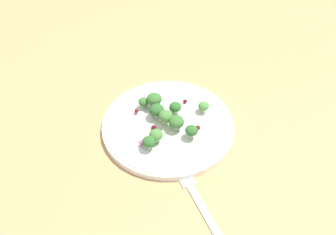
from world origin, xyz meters
TOP-DOWN VIEW (x-y plane):
  - ground_plane at (0.00, 0.00)cm, footprint 180.00×180.00cm
  - plate at (1.20, 2.03)cm, footprint 24.33×24.33cm
  - dressing_pool at (1.20, 2.03)cm, footprint 14.11×14.11cm
  - broccoli_floret_0 at (-0.99, 2.44)cm, footprint 2.80×2.80cm
  - broccoli_floret_1 at (7.40, 1.63)cm, footprint 2.05×2.05cm
  - broccoli_floret_2 at (-0.06, 8.81)cm, footprint 2.29×2.29cm
  - broccoli_floret_3 at (-2.25, -4.36)cm, footprint 2.06×2.06cm
  - broccoli_floret_4 at (1.59, -0.68)cm, footprint 2.26×2.26cm
  - broccoli_floret_5 at (3.63, 2.28)cm, footprint 2.73×2.73cm
  - broccoli_floret_6 at (0.42, 6.91)cm, footprint 2.42×2.42cm
  - broccoli_floret_7 at (1.25, 2.66)cm, footprint 2.57×2.57cm
  - broccoli_floret_8 at (-4.28, 2.39)cm, footprint 2.26×2.26cm
  - broccoli_floret_9 at (5.66, 0.52)cm, footprint 2.85×2.85cm
  - cranberry_0 at (1.84, -4.13)cm, footprint 0.77×0.77cm
  - cranberry_1 at (7.33, 3.83)cm, footprint 0.82×0.82cm
  - cranberry_2 at (6.90, -1.64)cm, footprint 0.76×0.76cm
  - cranberry_3 at (2.21, 4.94)cm, footprint 0.93×0.93cm
  - cranberry_4 at (-4.08, 0.06)cm, footprint 0.84×0.84cm
  - cranberry_5 at (6.32, 0.55)cm, footprint 0.74×0.74cm
  - onion_bit_0 at (4.12, 2.19)cm, footprint 0.92×0.93cm
  - onion_bit_1 at (1.34, 8.88)cm, footprint 1.22×1.46cm
  - onion_bit_2 at (2.62, -1.60)cm, footprint 1.29×1.31cm
  - fork at (-13.60, 12.20)cm, footprint 17.24×10.37cm

SIDE VIEW (x-z plane):
  - ground_plane at x=0.00cm, z-range -2.00..0.00cm
  - fork at x=-13.60cm, z-range 0.00..0.50cm
  - plate at x=1.20cm, z-range 0.01..1.71cm
  - dressing_pool at x=1.20cm, z-range 1.20..1.40cm
  - cranberry_2 at x=6.90cm, z-range 1.25..2.01cm
  - onion_bit_0 at x=4.12cm, z-range 1.57..1.88cm
  - cranberry_3 at x=2.21cm, z-range 1.32..2.25cm
  - cranberry_4 at x=-4.08cm, z-range 1.40..2.24cm
  - cranberry_0 at x=1.84cm, z-range 1.51..2.28cm
  - onion_bit_2 at x=2.62cm, z-range 1.68..2.15cm
  - onion_bit_1 at x=1.34cm, z-range 1.69..2.20cm
  - cranberry_1 at x=7.33cm, z-range 1.67..2.48cm
  - cranberry_5 at x=6.32cm, z-range 1.73..2.48cm
  - broccoli_floret_1 at x=7.40cm, z-range 1.66..3.74cm
  - broccoli_floret_3 at x=-2.25cm, z-range 1.74..3.83cm
  - broccoli_floret_2 at x=-0.06cm, z-range 1.80..4.12cm
  - broccoli_floret_6 at x=0.42cm, z-range 1.78..4.22cm
  - broccoli_floret_4 at x=1.59cm, z-range 1.91..4.19cm
  - broccoli_floret_8 at x=-4.28cm, z-range 2.00..4.29cm
  - broccoli_floret_0 at x=-0.99cm, z-range 1.82..4.65cm
  - broccoli_floret_5 at x=3.63cm, z-range 1.93..4.69cm
  - broccoli_floret_7 at x=1.25cm, z-range 2.21..4.81cm
  - broccoli_floret_9 at x=5.66cm, z-range 2.15..5.03cm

